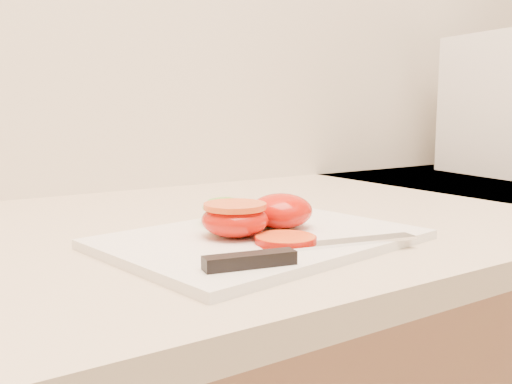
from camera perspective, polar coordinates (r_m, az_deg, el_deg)
cutting_board at (r=0.62m, az=0.52°, el=-4.72°), size 0.35×0.28×0.01m
tomato_half_dome at (r=0.64m, az=2.52°, el=-1.88°), size 0.07×0.07×0.04m
tomato_half_cut at (r=0.60m, az=-2.11°, el=-2.63°), size 0.07×0.07×0.04m
tomato_slice_0 at (r=0.58m, az=2.98°, el=-4.75°), size 0.06×0.06×0.01m
lettuce_leaf_0 at (r=0.68m, az=-1.93°, el=-1.96°), size 0.13×0.14×0.02m
knife at (r=0.52m, az=3.32°, el=-6.07°), size 0.25×0.06×0.01m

